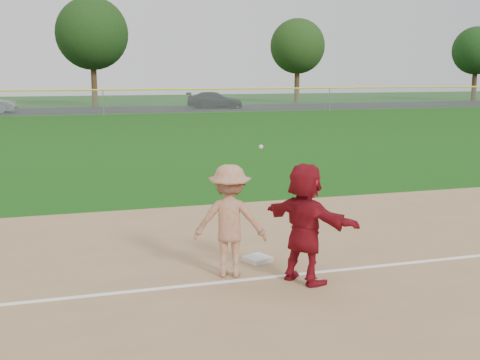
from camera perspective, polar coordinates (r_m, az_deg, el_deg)
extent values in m
plane|color=#15490E|center=(11.15, 2.24, -7.92)|extent=(160.00, 160.00, 0.00)
cube|color=white|center=(10.43, 3.68, -9.09)|extent=(60.00, 0.10, 0.01)
cube|color=black|center=(56.22, -13.24, 6.47)|extent=(120.00, 10.00, 0.01)
cube|color=silver|center=(11.18, 1.65, -7.50)|extent=(0.55, 0.55, 0.09)
imported|color=maroon|center=(9.94, 6.16, -4.09)|extent=(1.42, 1.92, 2.01)
imported|color=black|center=(57.58, -2.42, 7.58)|extent=(5.68, 3.60, 1.53)
imported|color=#949497|center=(10.21, -0.97, -3.89)|extent=(1.41, 1.11, 1.92)
sphere|color=silver|center=(10.24, 2.01, 3.17)|extent=(0.07, 0.07, 0.07)
plane|color=#999EA0|center=(50.19, -12.84, 7.20)|extent=(110.00, 0.00, 110.00)
cylinder|color=yellow|center=(50.15, -12.89, 8.34)|extent=(110.00, 0.12, 0.12)
cylinder|color=gray|center=(50.19, -12.84, 7.20)|extent=(0.08, 0.08, 2.00)
cylinder|color=gray|center=(55.29, 8.48, 7.60)|extent=(0.08, 0.08, 2.00)
cylinder|color=#3A2915|center=(61.62, -13.65, 8.67)|extent=(0.56, 0.56, 4.10)
sphere|color=black|center=(61.71, -13.85, 13.34)|extent=(7.00, 7.00, 7.00)
cylinder|color=#3D2916|center=(67.79, 5.42, 8.83)|extent=(0.56, 0.56, 3.64)
sphere|color=#17330F|center=(67.83, 5.48, 12.52)|extent=(6.00, 6.00, 6.00)
cylinder|color=#332112|center=(77.47, 21.31, 8.31)|extent=(0.56, 0.56, 3.49)
sphere|color=black|center=(77.49, 21.51, 11.35)|extent=(5.60, 5.60, 5.60)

